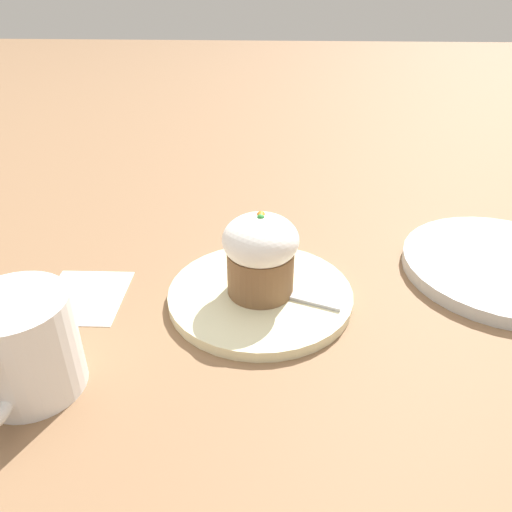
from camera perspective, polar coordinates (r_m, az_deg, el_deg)
The scene contains 7 objects.
ground_plane at distance 0.56m, azimuth 0.49°, elevation -4.99°, with size 4.00×4.00×0.00m, color #846042.
dessert_plate at distance 0.56m, azimuth 0.49°, elevation -4.48°, with size 0.20×0.20×0.01m.
carrot_cake at distance 0.53m, azimuth -0.00°, elevation 0.52°, with size 0.08×0.08×0.09m.
spoon at distance 0.55m, azimuth 1.56°, elevation -3.88°, with size 0.06×0.12×0.01m.
coffee_cup at distance 0.47m, azimuth -25.10°, elevation -9.43°, with size 0.13×0.09×0.09m.
side_plate at distance 0.67m, azimuth 26.36°, elevation -1.08°, with size 0.24×0.24×0.02m.
paper_napkin at distance 0.60m, azimuth -18.99°, elevation -4.38°, with size 0.10×0.09×0.00m.
Camera 1 is at (0.45, 0.02, 0.33)m, focal length 35.00 mm.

